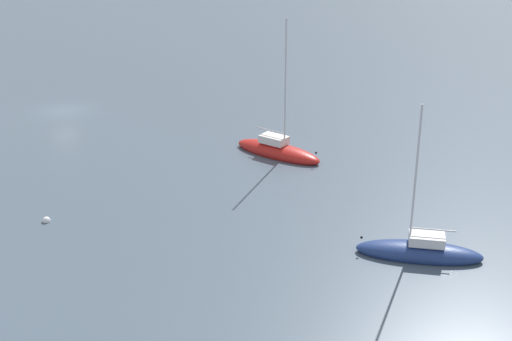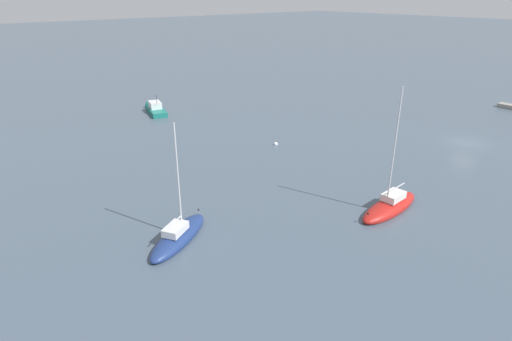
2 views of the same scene
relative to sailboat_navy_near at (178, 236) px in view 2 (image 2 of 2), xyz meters
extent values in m
plane|color=#475666|center=(-3.27, -36.31, -0.33)|extent=(500.00, 500.00, 0.00)
cube|color=gray|center=(-0.06, -56.80, -0.04)|extent=(3.09, 1.47, 0.57)
ellipsoid|color=navy|center=(0.01, -0.02, -0.09)|extent=(4.97, 6.75, 1.15)
cube|color=silver|center=(-0.16, 0.27, 0.75)|extent=(1.92, 2.19, 0.53)
cylinder|color=silver|center=(0.27, -0.48, 4.31)|extent=(0.11, 0.11, 7.65)
cylinder|color=silver|center=(-0.30, 0.53, 1.34)|extent=(1.23, 2.08, 0.09)
sphere|color=black|center=(1.53, -2.69, 0.53)|extent=(0.15, 0.15, 0.15)
ellipsoid|color=red|center=(-7.01, -15.27, -0.07)|extent=(2.51, 7.25, 1.22)
cube|color=silver|center=(-6.99, -15.63, 0.82)|extent=(1.35, 2.07, 0.56)
cylinder|color=silver|center=(-7.05, -14.70, 5.14)|extent=(0.12, 0.12, 9.20)
cylinder|color=silver|center=(-6.97, -15.95, 1.45)|extent=(0.26, 2.49, 0.09)
sphere|color=black|center=(-7.23, -12.00, 0.59)|extent=(0.16, 0.16, 0.16)
cube|color=#197266|center=(31.28, -14.72, -0.10)|extent=(5.78, 3.38, 0.91)
cone|color=#197266|center=(33.90, -15.45, -0.10)|extent=(2.35, 2.36, 1.91)
cube|color=white|center=(31.91, -14.90, 0.81)|extent=(2.71, 2.10, 0.91)
cube|color=#283847|center=(32.54, -15.07, 0.85)|extent=(0.49, 1.41, 0.63)
cylinder|color=black|center=(30.50, -14.50, 1.89)|extent=(0.05, 0.05, 1.27)
sphere|color=white|center=(10.42, -18.82, -0.24)|extent=(0.47, 0.47, 0.47)
camera|label=1|loc=(31.04, 14.84, 18.24)|focal=49.65mm
camera|label=2|loc=(-23.09, 12.21, 15.92)|focal=29.63mm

